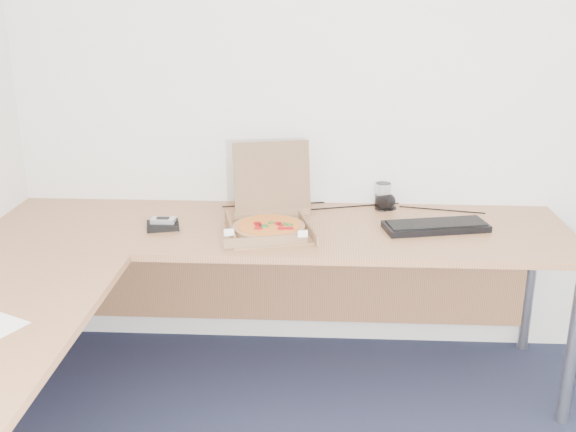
# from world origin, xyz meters

# --- Properties ---
(room_shell) EXTENTS (3.50, 3.50, 2.50)m
(room_shell) POSITION_xyz_m (0.00, 0.00, 1.25)
(room_shell) COLOR silver
(room_shell) RESTS_ON ground
(desk) EXTENTS (2.50, 2.20, 0.73)m
(desk) POSITION_xyz_m (-0.82, 0.97, 0.70)
(desk) COLOR #A76D45
(desk) RESTS_ON ground
(pizza_box) EXTENTS (0.34, 0.39, 0.34)m
(pizza_box) POSITION_xyz_m (-0.53, 1.34, 0.77)
(pizza_box) COLOR brown
(pizza_box) RESTS_ON desk
(drinking_glass) EXTENTS (0.07, 0.07, 0.13)m
(drinking_glass) POSITION_xyz_m (-0.03, 1.66, 0.79)
(drinking_glass) COLOR white
(drinking_glass) RESTS_ON desk
(keyboard) EXTENTS (0.46, 0.25, 0.03)m
(keyboard) POSITION_xyz_m (0.17, 1.40, 0.74)
(keyboard) COLOR black
(keyboard) RESTS_ON desk
(wallet) EXTENTS (0.16, 0.14, 0.02)m
(wallet) POSITION_xyz_m (-0.99, 1.35, 0.74)
(wallet) COLOR black
(wallet) RESTS_ON desk
(phone) EXTENTS (0.10, 0.05, 0.02)m
(phone) POSITION_xyz_m (-0.99, 1.36, 0.76)
(phone) COLOR #B2B5BA
(phone) RESTS_ON wallet
(dome_speaker) EXTENTS (0.09, 0.09, 0.08)m
(dome_speaker) POSITION_xyz_m (-0.01, 1.68, 0.77)
(dome_speaker) COLOR black
(dome_speaker) RESTS_ON desk
(cable_bundle) EXTENTS (0.59, 0.12, 0.01)m
(cable_bundle) POSITION_xyz_m (-0.20, 1.68, 0.73)
(cable_bundle) COLOR black
(cable_bundle) RESTS_ON desk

